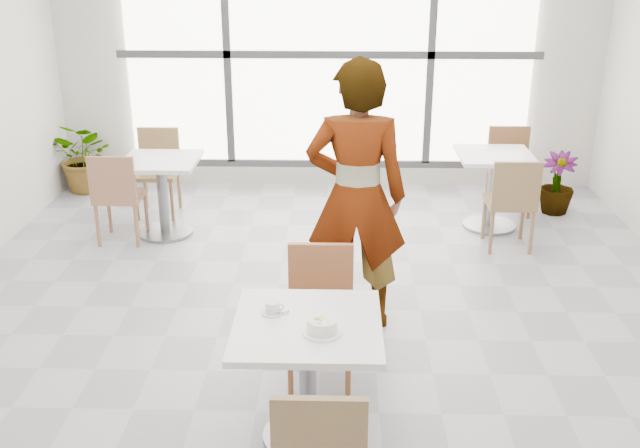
{
  "coord_description": "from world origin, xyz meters",
  "views": [
    {
      "loc": [
        0.11,
        -4.57,
        2.68
      ],
      "look_at": [
        0.0,
        -0.3,
        1.0
      ],
      "focal_mm": 41.04,
      "sensor_mm": 36.0,
      "label": 1
    }
  ],
  "objects_px": {
    "main_table": "(308,359)",
    "plant_right": "(557,183)",
    "plant_left": "(86,156)",
    "bg_chair_left_far": "(158,165)",
    "bg_table_left": "(162,186)",
    "bg_chair_left_near": "(117,192)",
    "bg_chair_right_far": "(509,164)",
    "bg_chair_right_near": "(512,198)",
    "coffee_cup": "(273,308)",
    "bg_table_right": "(493,180)",
    "oatmeal_bowl": "(322,326)",
    "person": "(356,197)",
    "chair_far": "(320,304)"
  },
  "relations": [
    {
      "from": "bg_table_right",
      "to": "plant_left",
      "type": "relative_size",
      "value": 0.93
    },
    {
      "from": "plant_left",
      "to": "oatmeal_bowl",
      "type": "bearing_deg",
      "value": -58.28
    },
    {
      "from": "bg_chair_left_far",
      "to": "bg_chair_right_far",
      "type": "height_order",
      "value": "same"
    },
    {
      "from": "bg_chair_right_near",
      "to": "oatmeal_bowl",
      "type": "bearing_deg",
      "value": 60.19
    },
    {
      "from": "coffee_cup",
      "to": "bg_table_right",
      "type": "relative_size",
      "value": 0.21
    },
    {
      "from": "oatmeal_bowl",
      "to": "bg_chair_right_far",
      "type": "distance_m",
      "value": 4.35
    },
    {
      "from": "bg_table_left",
      "to": "bg_chair_left_near",
      "type": "height_order",
      "value": "bg_chair_left_near"
    },
    {
      "from": "bg_chair_left_far",
      "to": "plant_right",
      "type": "height_order",
      "value": "bg_chair_left_far"
    },
    {
      "from": "main_table",
      "to": "plant_right",
      "type": "height_order",
      "value": "main_table"
    },
    {
      "from": "coffee_cup",
      "to": "bg_chair_left_near",
      "type": "distance_m",
      "value": 3.21
    },
    {
      "from": "person",
      "to": "bg_chair_left_far",
      "type": "distance_m",
      "value": 3.07
    },
    {
      "from": "coffee_cup",
      "to": "bg_chair_left_far",
      "type": "xyz_separation_m",
      "value": [
        -1.49,
        3.58,
        -0.28
      ]
    },
    {
      "from": "person",
      "to": "bg_chair_right_far",
      "type": "height_order",
      "value": "person"
    },
    {
      "from": "oatmeal_bowl",
      "to": "person",
      "type": "relative_size",
      "value": 0.11
    },
    {
      "from": "bg_table_left",
      "to": "bg_chair_left_far",
      "type": "distance_m",
      "value": 0.65
    },
    {
      "from": "bg_table_left",
      "to": "bg_table_right",
      "type": "bearing_deg",
      "value": 4.83
    },
    {
      "from": "bg_chair_right_near",
      "to": "bg_chair_left_far",
      "type": "bearing_deg",
      "value": -15.19
    },
    {
      "from": "main_table",
      "to": "plant_right",
      "type": "distance_m",
      "value": 4.47
    },
    {
      "from": "chair_far",
      "to": "bg_table_right",
      "type": "distance_m",
      "value": 3.09
    },
    {
      "from": "bg_chair_right_far",
      "to": "plant_left",
      "type": "xyz_separation_m",
      "value": [
        -4.58,
        0.49,
        -0.1
      ]
    },
    {
      "from": "bg_chair_left_near",
      "to": "plant_left",
      "type": "distance_m",
      "value": 1.68
    },
    {
      "from": "oatmeal_bowl",
      "to": "bg_chair_right_near",
      "type": "bearing_deg",
      "value": 60.19
    },
    {
      "from": "main_table",
      "to": "plant_left",
      "type": "height_order",
      "value": "plant_left"
    },
    {
      "from": "chair_far",
      "to": "bg_chair_left_near",
      "type": "bearing_deg",
      "value": 131.98
    },
    {
      "from": "bg_table_left",
      "to": "bg_chair_right_near",
      "type": "relative_size",
      "value": 0.86
    },
    {
      "from": "bg_chair_right_far",
      "to": "person",
      "type": "bearing_deg",
      "value": -123.86
    },
    {
      "from": "bg_chair_left_far",
      "to": "plant_left",
      "type": "bearing_deg",
      "value": 146.69
    },
    {
      "from": "plant_left",
      "to": "bg_table_right",
      "type": "bearing_deg",
      "value": -12.89
    },
    {
      "from": "bg_table_left",
      "to": "plant_right",
      "type": "xyz_separation_m",
      "value": [
        3.92,
        0.69,
        -0.17
      ]
    },
    {
      "from": "coffee_cup",
      "to": "bg_table_right",
      "type": "distance_m",
      "value": 3.73
    },
    {
      "from": "chair_far",
      "to": "bg_chair_right_far",
      "type": "relative_size",
      "value": 1.0
    },
    {
      "from": "bg_table_right",
      "to": "bg_chair_left_far",
      "type": "bearing_deg",
      "value": 173.97
    },
    {
      "from": "person",
      "to": "bg_chair_left_near",
      "type": "bearing_deg",
      "value": -31.31
    },
    {
      "from": "oatmeal_bowl",
      "to": "coffee_cup",
      "type": "relative_size",
      "value": 1.32
    },
    {
      "from": "oatmeal_bowl",
      "to": "bg_chair_left_far",
      "type": "xyz_separation_m",
      "value": [
        -1.77,
        3.79,
        -0.29
      ]
    },
    {
      "from": "bg_chair_right_near",
      "to": "bg_chair_right_far",
      "type": "height_order",
      "value": "same"
    },
    {
      "from": "bg_table_right",
      "to": "plant_left",
      "type": "xyz_separation_m",
      "value": [
        -4.32,
        0.99,
        -0.08
      ]
    },
    {
      "from": "main_table",
      "to": "bg_table_right",
      "type": "distance_m",
      "value": 3.72
    },
    {
      "from": "main_table",
      "to": "plant_right",
      "type": "xyz_separation_m",
      "value": [
        2.41,
        3.75,
        -0.2
      ]
    },
    {
      "from": "main_table",
      "to": "oatmeal_bowl",
      "type": "distance_m",
      "value": 0.3
    },
    {
      "from": "coffee_cup",
      "to": "bg_table_left",
      "type": "relative_size",
      "value": 0.21
    },
    {
      "from": "bg_chair_left_far",
      "to": "plant_right",
      "type": "bearing_deg",
      "value": 0.93
    },
    {
      "from": "chair_far",
      "to": "bg_chair_right_far",
      "type": "xyz_separation_m",
      "value": [
        1.87,
        3.13,
        0.0
      ]
    },
    {
      "from": "bg_table_right",
      "to": "plant_right",
      "type": "bearing_deg",
      "value": 29.29
    },
    {
      "from": "chair_far",
      "to": "coffee_cup",
      "type": "height_order",
      "value": "chair_far"
    },
    {
      "from": "bg_chair_right_near",
      "to": "plant_left",
      "type": "xyz_separation_m",
      "value": [
        -4.37,
        1.56,
        -0.1
      ]
    },
    {
      "from": "bg_table_right",
      "to": "plant_right",
      "type": "xyz_separation_m",
      "value": [
        0.75,
        0.42,
        -0.17
      ]
    },
    {
      "from": "bg_chair_left_far",
      "to": "bg_chair_right_far",
      "type": "bearing_deg",
      "value": 2.24
    },
    {
      "from": "bg_chair_left_far",
      "to": "plant_right",
      "type": "xyz_separation_m",
      "value": [
        4.1,
        0.07,
        -0.18
      ]
    },
    {
      "from": "bg_chair_left_near",
      "to": "bg_chair_right_far",
      "type": "xyz_separation_m",
      "value": [
        3.79,
        0.99,
        0.0
      ]
    }
  ]
}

